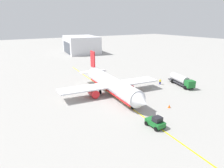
% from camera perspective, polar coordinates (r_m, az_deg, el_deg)
% --- Properties ---
extents(ground_plane, '(400.00, 400.00, 0.00)m').
position_cam_1_polar(ground_plane, '(55.34, 0.00, -2.97)').
color(ground_plane, '#9E9B96').
extents(airplane, '(32.99, 28.18, 9.98)m').
position_cam_1_polar(airplane, '(54.84, -0.21, -0.06)').
color(airplane, white).
rests_on(airplane, ground).
extents(fuel_tanker, '(10.85, 5.09, 3.15)m').
position_cam_1_polar(fuel_tanker, '(66.31, 18.68, 1.08)').
color(fuel_tanker, '#2D2D33').
rests_on(fuel_tanker, ground).
extents(pushback_tug, '(3.64, 2.37, 2.20)m').
position_cam_1_polar(pushback_tug, '(39.63, 12.00, -10.28)').
color(pushback_tug, '#196B28').
rests_on(pushback_tug, ground).
extents(refueling_worker, '(0.63, 0.58, 1.71)m').
position_cam_1_polar(refueling_worker, '(65.81, 13.19, 0.61)').
color(refueling_worker, navy).
rests_on(refueling_worker, ground).
extents(safety_cone_nose, '(0.65, 0.65, 0.73)m').
position_cam_1_polar(safety_cone_nose, '(48.91, 15.59, -5.95)').
color(safety_cone_nose, '#F2590F').
rests_on(safety_cone_nose, ground).
extents(distant_hangar, '(28.56, 21.55, 10.09)m').
position_cam_1_polar(distant_hangar, '(130.97, -8.60, 10.78)').
color(distant_hangar, silver).
rests_on(distant_hangar, ground).
extents(taxi_line_marking, '(76.74, 7.54, 0.01)m').
position_cam_1_polar(taxi_line_marking, '(55.34, 0.00, -2.96)').
color(taxi_line_marking, yellow).
rests_on(taxi_line_marking, ground).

